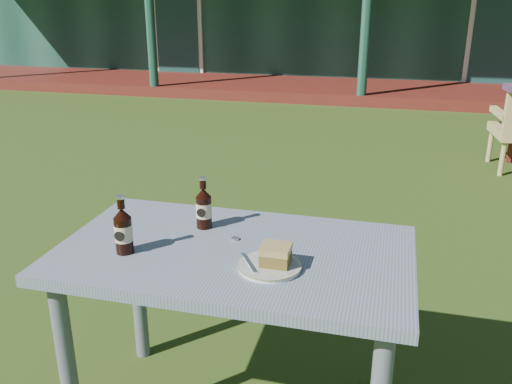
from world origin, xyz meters
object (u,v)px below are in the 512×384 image
(cola_bottle_near, at_px, (204,208))
(cola_bottle_far, at_px, (123,230))
(cafe_table, at_px, (234,275))
(cake_slice, at_px, (276,255))
(plate, at_px, (270,266))

(cola_bottle_near, xyz_separation_m, cola_bottle_far, (-0.19, -0.26, 0.00))
(cafe_table, height_order, cake_slice, cake_slice)
(cake_slice, xyz_separation_m, cola_bottle_near, (-0.33, 0.24, 0.03))
(cafe_table, bearing_deg, cola_bottle_far, -161.54)
(plate, distance_m, cola_bottle_near, 0.40)
(plate, distance_m, cola_bottle_far, 0.50)
(plate, height_order, cola_bottle_far, cola_bottle_far)
(plate, relative_size, cola_bottle_far, 1.01)
(cola_bottle_far, bearing_deg, plate, 1.23)
(cafe_table, relative_size, cake_slice, 13.04)
(cake_slice, bearing_deg, cafe_table, 150.30)
(cafe_table, distance_m, cake_slice, 0.24)
(cola_bottle_far, bearing_deg, cafe_table, 18.46)
(cola_bottle_far, bearing_deg, cola_bottle_near, 54.52)
(cafe_table, relative_size, plate, 5.88)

